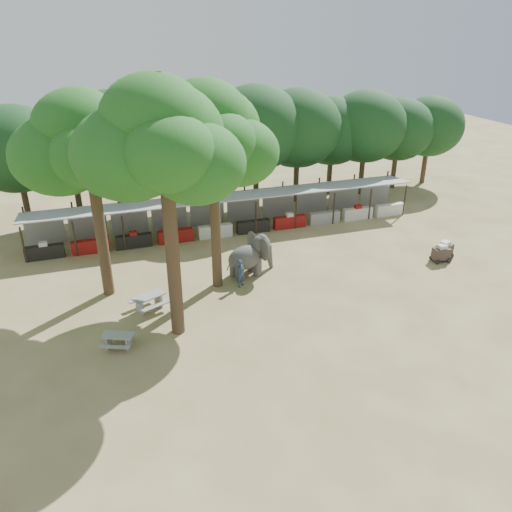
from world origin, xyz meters
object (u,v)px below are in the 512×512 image
object	(u,v)px
cart_front	(444,250)
cart_back	(441,253)
yard_tree_back	(209,135)
elephant	(251,256)
yard_tree_center	(160,143)
handler	(241,273)
picnic_table_far	(149,300)
picnic_table_near	(118,339)
yard_tree_left	(85,146)

from	to	relation	value
cart_front	cart_back	distance (m)	0.52
yard_tree_back	elephant	bearing A→B (deg)	13.28
yard_tree_center	elephant	xyz separation A→B (m)	(5.40, 4.57, -8.01)
handler	picnic_table_far	size ratio (longest dim) A/B	0.77
picnic_table_near	picnic_table_far	size ratio (longest dim) A/B	0.84
yard_tree_left	yard_tree_center	bearing A→B (deg)	-59.04
handler	cart_front	bearing A→B (deg)	-49.39
yard_tree_back	yard_tree_center	bearing A→B (deg)	-126.86
yard_tree_back	elephant	xyz separation A→B (m)	(2.40, 0.57, -7.34)
yard_tree_back	picnic_table_near	distance (m)	10.95
yard_tree_left	yard_tree_back	size ratio (longest dim) A/B	0.97
yard_tree_left	cart_front	bearing A→B (deg)	-6.24
handler	cart_front	world-z (taller)	handler
cart_front	elephant	bearing A→B (deg)	150.99
yard_tree_center	cart_front	size ratio (longest dim) A/B	8.51
elephant	picnic_table_far	xyz separation A→B (m)	(-6.34, -2.25, -0.65)
yard_tree_left	handler	bearing A→B (deg)	-13.14
yard_tree_center	cart_front	world-z (taller)	yard_tree_center
yard_tree_left	picnic_table_far	xyz separation A→B (m)	(2.06, -2.68, -7.65)
picnic_table_near	handler	bearing A→B (deg)	51.98
elephant	yard_tree_center	bearing A→B (deg)	-153.80
yard_tree_left	cart_front	distance (m)	22.22
picnic_table_far	yard_tree_back	bearing A→B (deg)	-0.82
picnic_table_near	elephant	bearing A→B (deg)	55.74
yard_tree_back	elephant	distance (m)	7.74
yard_tree_center	picnic_table_far	distance (m)	9.01
elephant	cart_front	world-z (taller)	elephant
elephant	handler	distance (m)	1.68
yard_tree_center	picnic_table_far	xyz separation A→B (m)	(-0.94, 2.32, -8.66)
yard_tree_center	elephant	size ratio (longest dim) A/B	3.72
yard_tree_left	picnic_table_near	bearing A→B (deg)	-87.37
yard_tree_left	elephant	distance (m)	10.94
yard_tree_center	handler	size ratio (longest dim) A/B	7.28
picnic_table_near	picnic_table_far	distance (m)	3.48
yard_tree_center	cart_back	bearing A→B (deg)	8.03
yard_tree_left	yard_tree_back	bearing A→B (deg)	-9.46
yard_tree_left	handler	size ratio (longest dim) A/B	6.67
cart_back	yard_tree_back	bearing A→B (deg)	176.95
handler	cart_back	distance (m)	12.97
handler	elephant	bearing A→B (deg)	4.59
handler	picnic_table_near	world-z (taller)	handler
handler	cart_front	size ratio (longest dim) A/B	1.17
yard_tree_center	picnic_table_near	world-z (taller)	yard_tree_center
yard_tree_left	picnic_table_far	size ratio (longest dim) A/B	5.14
yard_tree_left	cart_front	size ratio (longest dim) A/B	7.78
picnic_table_near	cart_back	world-z (taller)	cart_back
yard_tree_left	elephant	world-z (taller)	yard_tree_left
elephant	handler	bearing A→B (deg)	-142.41
yard_tree_center	cart_back	xyz separation A→B (m)	(17.31, 2.44, -8.65)
yard_tree_left	picnic_table_far	bearing A→B (deg)	-52.50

